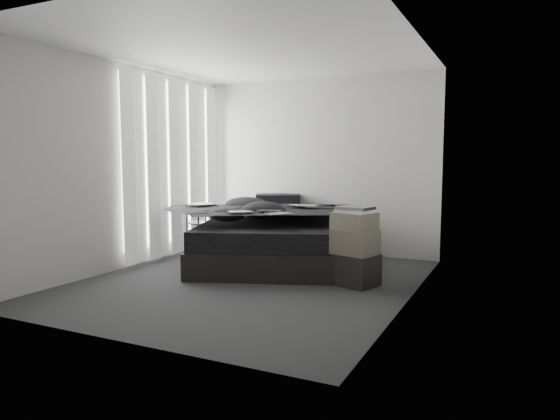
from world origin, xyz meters
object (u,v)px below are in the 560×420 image
at_px(laptop, 302,200).
at_px(box_lower, 354,269).
at_px(bed, 270,251).
at_px(side_stand, 202,231).

distance_m(laptop, box_lower, 1.49).
bearing_deg(bed, laptop, 7.50).
bearing_deg(side_stand, bed, 5.81).
distance_m(bed, laptop, 0.82).
bearing_deg(laptop, side_stand, -169.92).
height_order(laptop, box_lower, laptop).
bearing_deg(bed, side_stand, 165.61).
height_order(bed, box_lower, box_lower).
height_order(bed, side_stand, side_stand).
height_order(bed, laptop, laptop).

